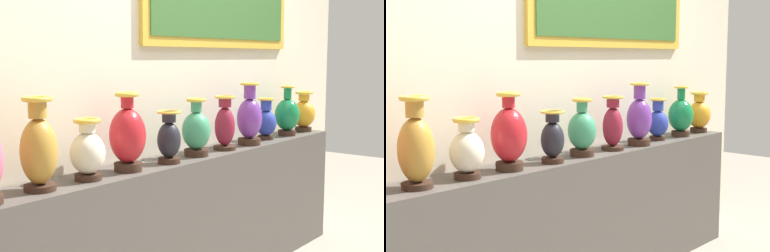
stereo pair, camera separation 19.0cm
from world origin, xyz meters
TOP-DOWN VIEW (x-y plane):
  - display_shelf at (0.00, 0.00)m, footprint 3.00×0.31m
  - back_wall at (0.01, 0.21)m, footprint 4.32×0.14m
  - vase_ochre at (-1.09, -0.02)m, footprint 0.16×0.16m
  - vase_ivory at (-0.82, -0.03)m, footprint 0.17×0.17m
  - vase_crimson at (-0.56, -0.03)m, footprint 0.19×0.19m
  - vase_onyx at (-0.27, -0.05)m, footprint 0.13×0.13m
  - vase_jade at (0.00, -0.03)m, footprint 0.17×0.17m
  - vase_burgundy at (0.29, -0.03)m, footprint 0.14×0.14m
  - vase_violet at (0.55, -0.05)m, footprint 0.17×0.17m
  - vase_cobalt at (0.82, -0.01)m, footprint 0.15×0.15m
  - vase_emerald at (1.09, -0.03)m, footprint 0.18×0.18m
  - vase_amber at (1.38, -0.02)m, footprint 0.18×0.18m

SIDE VIEW (x-z plane):
  - display_shelf at x=0.00m, z-range 0.00..0.85m
  - vase_cobalt at x=0.82m, z-range 0.83..1.12m
  - vase_onyx at x=-0.27m, z-range 0.84..1.13m
  - vase_ivory at x=-0.82m, z-range 0.83..1.13m
  - vase_amber at x=1.38m, z-range 0.83..1.15m
  - vase_jade at x=0.00m, z-range 0.82..1.17m
  - vase_emerald at x=1.09m, z-range 0.82..1.19m
  - vase_burgundy at x=0.29m, z-range 0.83..1.17m
  - vase_violet at x=0.55m, z-range 0.82..1.23m
  - vase_crimson at x=-0.56m, z-range 0.83..1.23m
  - vase_ochre at x=-1.09m, z-range 0.82..1.24m
  - back_wall at x=0.01m, z-range 0.01..2.72m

